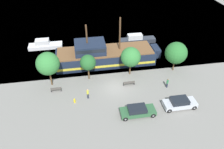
% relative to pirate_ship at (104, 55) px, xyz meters
% --- Properties ---
extents(ground_plane, '(160.00, 160.00, 0.00)m').
position_rel_pirate_ship_xyz_m(ground_plane, '(0.87, -7.77, -1.57)').
color(ground_plane, gray).
extents(water_surface, '(80.00, 80.00, 0.00)m').
position_rel_pirate_ship_xyz_m(water_surface, '(0.87, 36.23, -1.57)').
color(water_surface, '#33566B').
rests_on(water_surface, ground).
extents(pirate_ship, '(19.16, 5.34, 8.56)m').
position_rel_pirate_ship_xyz_m(pirate_ship, '(0.00, 0.00, 0.00)').
color(pirate_ship, '#192338').
rests_on(pirate_ship, water_surface).
extents(moored_boat_dockside, '(6.77, 2.16, 1.87)m').
position_rel_pirate_ship_xyz_m(moored_boat_dockside, '(-11.35, 7.57, -0.89)').
color(moored_boat_dockside, silver).
rests_on(moored_boat_dockside, water_surface).
extents(moored_boat_outer, '(7.75, 1.82, 1.89)m').
position_rel_pirate_ship_xyz_m(moored_boat_outer, '(8.03, 6.77, -0.88)').
color(moored_boat_outer, '#2D333D').
rests_on(moored_boat_outer, water_surface).
extents(parked_car_curb_front, '(4.82, 1.95, 1.34)m').
position_rel_pirate_ship_xyz_m(parked_car_curb_front, '(2.73, -13.99, -0.89)').
color(parked_car_curb_front, '#2D5B38').
rests_on(parked_car_curb_front, ground_plane).
extents(parked_car_curb_mid, '(4.68, 1.93, 1.53)m').
position_rel_pirate_ship_xyz_m(parked_car_curb_mid, '(8.99, -13.53, -0.81)').
color(parked_car_curb_mid, '#B7BCC6').
rests_on(parked_car_curb_mid, ground_plane).
extents(fire_hydrant, '(0.42, 0.25, 0.76)m').
position_rel_pirate_ship_xyz_m(fire_hydrant, '(-5.74, -10.17, -1.16)').
color(fire_hydrant, yellow).
rests_on(fire_hydrant, ground_plane).
extents(bench_promenade_east, '(1.84, 0.45, 0.85)m').
position_rel_pirate_ship_xyz_m(bench_promenade_east, '(3.05, -7.49, -1.13)').
color(bench_promenade_east, '#4C4742').
rests_on(bench_promenade_east, ground_plane).
extents(bench_promenade_west, '(1.60, 0.45, 0.85)m').
position_rel_pirate_ship_xyz_m(bench_promenade_west, '(-8.50, -7.14, -1.14)').
color(bench_promenade_west, '#4C4742').
rests_on(bench_promenade_west, ground_plane).
extents(pedestrian_walking_near, '(0.32, 0.32, 1.67)m').
position_rel_pirate_ship_xyz_m(pedestrian_walking_near, '(8.90, -8.99, -0.73)').
color(pedestrian_walking_near, '#232838').
rests_on(pedestrian_walking_near, ground_plane).
extents(pedestrian_walking_far, '(0.32, 0.32, 1.73)m').
position_rel_pirate_ship_xyz_m(pedestrian_walking_far, '(-3.72, -9.50, -0.70)').
color(pedestrian_walking_far, '#232838').
rests_on(pedestrian_walking_far, ground_plane).
extents(tree_row_east, '(3.60, 3.60, 5.86)m').
position_rel_pirate_ship_xyz_m(tree_row_east, '(-9.26, -5.29, 2.48)').
color(tree_row_east, brown).
rests_on(tree_row_east, ground_plane).
extents(tree_row_mideast, '(2.57, 2.57, 4.49)m').
position_rel_pirate_ship_xyz_m(tree_row_mideast, '(-3.18, -4.63, 1.62)').
color(tree_row_mideast, brown).
rests_on(tree_row_mideast, ground_plane).
extents(tree_row_midwest, '(3.32, 3.32, 5.08)m').
position_rel_pirate_ship_xyz_m(tree_row_midwest, '(3.90, -4.45, 1.84)').
color(tree_row_midwest, brown).
rests_on(tree_row_midwest, ground_plane).
extents(tree_row_west, '(3.74, 3.74, 5.35)m').
position_rel_pirate_ship_xyz_m(tree_row_west, '(11.76, -4.53, 1.90)').
color(tree_row_west, brown).
rests_on(tree_row_west, ground_plane).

